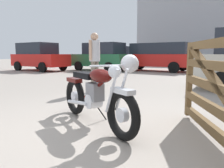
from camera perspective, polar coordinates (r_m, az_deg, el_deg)
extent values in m
plane|color=gray|center=(3.24, -9.13, -11.50)|extent=(80.00, 80.00, 0.00)
torus|color=black|center=(2.73, 2.71, -8.04)|extent=(0.60, 0.43, 0.64)
cylinder|color=silver|center=(2.73, 2.71, -8.04)|extent=(0.20, 0.16, 0.18)
torus|color=black|center=(3.96, -9.58, -3.17)|extent=(0.60, 0.43, 0.64)
cylinder|color=silver|center=(3.96, -9.58, -3.17)|extent=(0.20, 0.16, 0.18)
cube|color=silver|center=(2.66, 2.75, -1.82)|extent=(0.38, 0.30, 0.06)
cube|color=#4C0C0A|center=(3.93, -9.80, 1.03)|extent=(0.41, 0.32, 0.07)
cylinder|color=silver|center=(2.81, 2.48, -1.66)|extent=(0.26, 0.18, 0.58)
cylinder|color=silver|center=(2.73, -0.08, -1.95)|extent=(0.26, 0.18, 0.58)
sphere|color=silver|center=(2.78, 0.70, 3.28)|extent=(0.17, 0.17, 0.17)
cylinder|color=silver|center=(2.84, -0.20, 4.80)|extent=(0.34, 0.55, 0.03)
sphere|color=silver|center=(3.01, 4.62, 5.32)|extent=(0.25, 0.25, 0.25)
cylinder|color=#4C0C0A|center=(3.22, -4.10, -0.92)|extent=(0.68, 0.44, 0.47)
ellipsoid|color=#4C0C0A|center=(3.10, -3.09, 2.13)|extent=(0.56, 0.46, 0.20)
cube|color=black|center=(3.50, -6.86, 2.25)|extent=(0.57, 0.45, 0.09)
cube|color=slate|center=(3.27, -4.46, -2.01)|extent=(0.32, 0.29, 0.26)
cylinder|color=silver|center=(3.33, -4.77, -4.45)|extent=(0.29, 0.28, 0.22)
cylinder|color=silver|center=(3.72, -6.18, -4.43)|extent=(0.63, 0.41, 0.14)
cylinder|color=silver|center=(3.64, -9.00, -4.76)|extent=(0.63, 0.41, 0.14)
cylinder|color=black|center=(3.54, -3.07, -7.02)|extent=(0.14, 0.21, 0.33)
cube|color=brown|center=(3.83, 19.44, 1.13)|extent=(0.11, 0.12, 1.20)
cube|color=brown|center=(2.83, 26.02, -11.85)|extent=(1.01, 2.24, 0.11)
cube|color=brown|center=(2.76, 26.34, -6.74)|extent=(1.01, 2.24, 0.11)
cube|color=brown|center=(2.71, 26.67, -1.41)|extent=(1.01, 2.24, 0.11)
cube|color=brown|center=(2.69, 27.01, 4.07)|extent=(1.01, 2.24, 0.11)
cube|color=brown|center=(2.72, 26.64, -1.83)|extent=(0.93, 2.05, 1.08)
cylinder|color=#706656|center=(6.40, -3.98, 2.07)|extent=(0.12, 0.12, 0.86)
cylinder|color=#706656|center=(6.26, -4.98, 1.93)|extent=(0.12, 0.12, 0.86)
cylinder|color=#B2B2B7|center=(6.30, -4.54, 8.53)|extent=(0.30, 0.30, 0.58)
cylinder|color=tan|center=(6.45, -3.50, 8.78)|extent=(0.08, 0.08, 0.55)
cylinder|color=tan|center=(6.15, -5.65, 8.80)|extent=(0.08, 0.08, 0.55)
sphere|color=tan|center=(6.32, -4.58, 12.16)|extent=(0.22, 0.22, 0.22)
cylinder|color=black|center=(14.17, 4.14, 4.74)|extent=(0.66, 0.30, 0.64)
cylinder|color=black|center=(15.72, 7.35, 4.99)|extent=(0.66, 0.30, 0.64)
cylinder|color=black|center=(12.95, 15.77, 4.18)|extent=(0.66, 0.30, 0.64)
cylinder|color=black|center=(14.63, 17.94, 4.47)|extent=(0.66, 0.30, 0.64)
cube|color=red|center=(14.28, 11.19, 6.12)|extent=(4.90, 2.41, 0.74)
cube|color=#232833|center=(14.16, 12.40, 8.95)|extent=(3.69, 2.08, 0.68)
cylinder|color=black|center=(14.69, -12.64, 4.60)|extent=(0.62, 0.26, 0.60)
cylinder|color=black|center=(13.59, -17.58, 4.18)|extent=(0.62, 0.26, 0.60)
cylinder|color=black|center=(16.49, -18.51, 4.71)|extent=(0.62, 0.26, 0.60)
cylinder|color=black|center=(15.52, -23.25, 4.32)|extent=(0.62, 0.26, 0.60)
cube|color=red|center=(15.03, -18.15, 5.92)|extent=(4.07, 2.11, 0.76)
cube|color=#232833|center=(15.22, -18.87, 8.70)|extent=(2.57, 1.81, 0.72)
cylinder|color=black|center=(14.57, -8.66, 4.67)|extent=(0.62, 0.27, 0.60)
cylinder|color=black|center=(15.82, -4.63, 4.97)|extent=(0.62, 0.27, 0.60)
cylinder|color=black|center=(13.07, -0.86, 4.41)|extent=(0.62, 0.27, 0.60)
cylinder|color=black|center=(14.45, 2.87, 4.73)|extent=(0.62, 0.27, 0.60)
cube|color=#23663D|center=(14.42, -2.93, 6.23)|extent=(4.09, 2.17, 0.76)
cube|color=#232833|center=(14.27, -2.14, 9.19)|extent=(2.59, 1.84, 0.72)
cylinder|color=black|center=(21.16, -2.95, 5.69)|extent=(0.61, 0.24, 0.60)
cylinder|color=black|center=(22.54, -0.63, 5.82)|extent=(0.61, 0.24, 0.60)
cylinder|color=black|center=(19.93, 2.83, 5.56)|extent=(0.61, 0.24, 0.60)
cylinder|color=black|center=(21.40, 4.89, 5.69)|extent=(0.61, 0.24, 0.60)
cube|color=beige|center=(21.22, 1.00, 6.73)|extent=(4.02, 1.96, 0.76)
cube|color=#232833|center=(21.10, 1.60, 8.73)|extent=(2.52, 1.72, 0.72)
cylinder|color=black|center=(8.33, 26.95, 1.66)|extent=(0.61, 0.22, 0.60)
cylinder|color=black|center=(6.70, 26.57, 0.40)|extent=(0.61, 0.22, 0.60)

